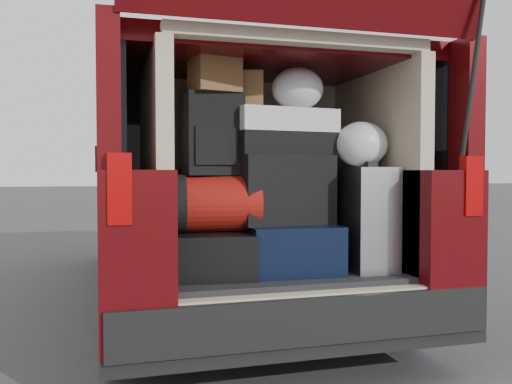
% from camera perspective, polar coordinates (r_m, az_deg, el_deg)
% --- Properties ---
extents(ground, '(80.00, 80.00, 0.00)m').
position_cam_1_polar(ground, '(3.02, 3.35, -19.05)').
color(ground, '#38383A').
rests_on(ground, ground).
extents(minivan, '(1.90, 5.35, 2.77)m').
position_cam_1_polar(minivan, '(4.61, -4.21, -0.11)').
color(minivan, black).
rests_on(minivan, ground).
extents(load_floor, '(1.24, 1.05, 0.55)m').
position_cam_1_polar(load_floor, '(3.18, 1.70, -12.72)').
color(load_floor, black).
rests_on(load_floor, ground).
extents(black_hardshell, '(0.48, 0.61, 0.23)m').
position_cam_1_polar(black_hardshell, '(2.90, -4.68, -6.35)').
color(black_hardshell, black).
rests_on(black_hardshell, load_floor).
extents(navy_hardshell, '(0.51, 0.61, 0.26)m').
position_cam_1_polar(navy_hardshell, '(3.01, 3.23, -5.74)').
color(navy_hardshell, black).
rests_on(navy_hardshell, load_floor).
extents(silver_roller, '(0.25, 0.38, 0.57)m').
position_cam_1_polar(silver_roller, '(3.05, 11.48, -2.76)').
color(silver_roller, silver).
rests_on(silver_roller, load_floor).
extents(red_duffel, '(0.48, 0.33, 0.30)m').
position_cam_1_polar(red_duffel, '(2.85, -4.28, -1.21)').
color(red_duffel, maroon).
rests_on(red_duffel, black_hardshell).
extents(black_soft_case, '(0.55, 0.37, 0.37)m').
position_cam_1_polar(black_soft_case, '(2.98, 2.71, 0.27)').
color(black_soft_case, black).
rests_on(black_soft_case, navy_hardshell).
extents(backpack, '(0.32, 0.21, 0.43)m').
position_cam_1_polar(backpack, '(2.89, -4.57, 6.06)').
color(backpack, black).
rests_on(backpack, red_duffel).
extents(twotone_duffel, '(0.60, 0.36, 0.25)m').
position_cam_1_polar(twotone_duffel, '(3.02, 2.81, 6.26)').
color(twotone_duffel, silver).
rests_on(twotone_duffel, black_soft_case).
extents(grocery_sack_lower, '(0.27, 0.24, 0.21)m').
position_cam_1_polar(grocery_sack_lower, '(2.91, -4.37, 12.45)').
color(grocery_sack_lower, brown).
rests_on(grocery_sack_lower, backpack).
extents(grocery_sack_upper, '(0.23, 0.20, 0.20)m').
position_cam_1_polar(grocery_sack_upper, '(3.01, -1.28, 10.61)').
color(grocery_sack_upper, brown).
rests_on(grocery_sack_upper, twotone_duffel).
extents(plastic_bag_center, '(0.32, 0.30, 0.23)m').
position_cam_1_polar(plastic_bag_center, '(3.07, 4.39, 10.76)').
color(plastic_bag_center, silver).
rests_on(plastic_bag_center, twotone_duffel).
extents(plastic_bag_right, '(0.32, 0.30, 0.25)m').
position_cam_1_polar(plastic_bag_right, '(3.07, 11.00, 4.93)').
color(plastic_bag_right, silver).
rests_on(plastic_bag_right, silver_roller).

